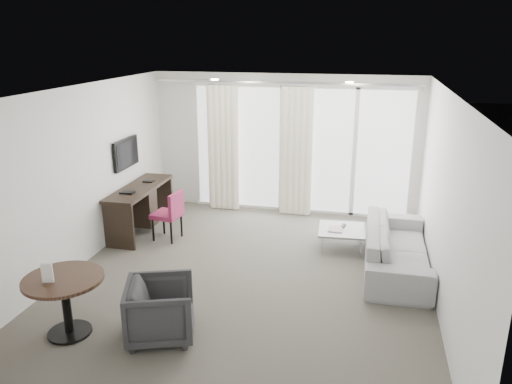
% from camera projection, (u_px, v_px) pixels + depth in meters
% --- Properties ---
extents(floor, '(5.00, 6.00, 0.00)m').
position_uv_depth(floor, '(246.00, 279.00, 6.97)').
color(floor, '#555148').
rests_on(floor, ground).
extents(ceiling, '(5.00, 6.00, 0.00)m').
position_uv_depth(ceiling, '(245.00, 91.00, 6.18)').
color(ceiling, white).
rests_on(ceiling, ground).
extents(wall_left, '(0.00, 6.00, 2.60)m').
position_uv_depth(wall_left, '(76.00, 179.00, 7.11)').
color(wall_left, silver).
rests_on(wall_left, ground).
extents(wall_right, '(0.00, 6.00, 2.60)m').
position_uv_depth(wall_right, '(446.00, 205.00, 6.05)').
color(wall_right, silver).
rests_on(wall_right, ground).
extents(wall_front, '(5.00, 0.00, 2.60)m').
position_uv_depth(wall_front, '(150.00, 307.00, 3.79)').
color(wall_front, silver).
rests_on(wall_front, ground).
extents(window_panel, '(4.00, 0.02, 2.38)m').
position_uv_depth(window_panel, '(300.00, 150.00, 9.32)').
color(window_panel, white).
rests_on(window_panel, ground).
extents(window_frame, '(4.10, 0.06, 2.44)m').
position_uv_depth(window_frame, '(300.00, 151.00, 9.30)').
color(window_frame, white).
rests_on(window_frame, ground).
extents(curtain_left, '(0.60, 0.20, 2.38)m').
position_uv_depth(curtain_left, '(223.00, 148.00, 9.47)').
color(curtain_left, white).
rests_on(curtain_left, ground).
extents(curtain_right, '(0.60, 0.20, 2.38)m').
position_uv_depth(curtain_right, '(296.00, 152.00, 9.18)').
color(curtain_right, white).
rests_on(curtain_right, ground).
extents(curtain_track, '(4.80, 0.04, 0.04)m').
position_uv_depth(curtain_track, '(284.00, 83.00, 8.85)').
color(curtain_track, '#B2B2B7').
rests_on(curtain_track, ceiling).
extents(downlight_a, '(0.12, 0.12, 0.02)m').
position_uv_depth(downlight_a, '(215.00, 80.00, 7.87)').
color(downlight_a, '#FFE0B2').
rests_on(downlight_a, ceiling).
extents(downlight_b, '(0.12, 0.12, 0.02)m').
position_uv_depth(downlight_b, '(349.00, 82.00, 7.42)').
color(downlight_b, '#FFE0B2').
rests_on(downlight_b, ceiling).
extents(desk, '(0.53, 1.70, 0.79)m').
position_uv_depth(desk, '(141.00, 209.00, 8.59)').
color(desk, black).
rests_on(desk, floor).
extents(tv, '(0.05, 0.80, 0.50)m').
position_uv_depth(tv, '(126.00, 153.00, 8.43)').
color(tv, black).
rests_on(tv, wall_left).
extents(desk_chair, '(0.51, 0.48, 0.83)m').
position_uv_depth(desk_chair, '(167.00, 215.00, 8.24)').
color(desk_chair, '#8D244A').
rests_on(desk_chair, floor).
extents(round_table, '(1.10, 1.10, 0.71)m').
position_uv_depth(round_table, '(67.00, 306.00, 5.62)').
color(round_table, '#372317').
rests_on(round_table, floor).
extents(menu_card, '(0.12, 0.05, 0.22)m').
position_uv_depth(menu_card, '(48.00, 281.00, 5.41)').
color(menu_card, white).
rests_on(menu_card, round_table).
extents(tub_armchair, '(0.94, 0.93, 0.68)m').
position_uv_depth(tub_armchair, '(161.00, 310.00, 5.57)').
color(tub_armchair, '#2B2B2D').
rests_on(tub_armchair, floor).
extents(coffee_table, '(0.76, 0.76, 0.32)m').
position_uv_depth(coffee_table, '(341.00, 238.00, 7.97)').
color(coffee_table, gray).
rests_on(coffee_table, floor).
extents(remote, '(0.07, 0.16, 0.02)m').
position_uv_depth(remote, '(344.00, 224.00, 8.02)').
color(remote, black).
rests_on(remote, coffee_table).
extents(magazine, '(0.21, 0.26, 0.01)m').
position_uv_depth(magazine, '(336.00, 227.00, 7.89)').
color(magazine, gray).
rests_on(magazine, coffee_table).
extents(sofa, '(0.88, 2.24, 0.66)m').
position_uv_depth(sofa, '(397.00, 247.00, 7.22)').
color(sofa, '#959595').
rests_on(sofa, floor).
extents(terrace_slab, '(5.60, 3.00, 0.12)m').
position_uv_depth(terrace_slab, '(308.00, 191.00, 11.11)').
color(terrace_slab, '#4D4D50').
rests_on(terrace_slab, ground).
extents(rattan_chair_a, '(0.61, 0.61, 0.83)m').
position_uv_depth(rattan_chair_a, '(322.00, 174.00, 10.68)').
color(rattan_chair_a, brown).
rests_on(rattan_chair_a, terrace_slab).
extents(rattan_chair_b, '(0.75, 0.75, 0.88)m').
position_uv_depth(rattan_chair_b, '(368.00, 173.00, 10.64)').
color(rattan_chair_b, brown).
rests_on(rattan_chair_b, terrace_slab).
extents(rattan_table, '(0.69, 0.69, 0.55)m').
position_uv_depth(rattan_table, '(354.00, 182.00, 10.63)').
color(rattan_table, brown).
rests_on(rattan_table, terrace_slab).
extents(balustrade, '(5.50, 0.06, 1.05)m').
position_uv_depth(balustrade, '(316.00, 152.00, 12.28)').
color(balustrade, '#B2B2B7').
rests_on(balustrade, terrace_slab).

